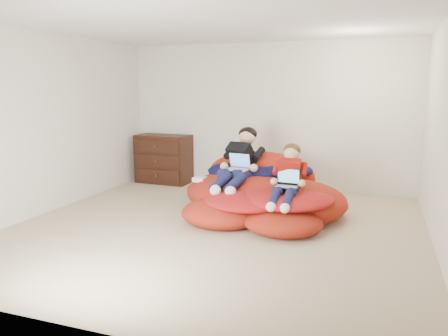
# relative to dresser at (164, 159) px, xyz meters

# --- Properties ---
(room_shell) EXTENTS (5.10, 5.10, 2.77)m
(room_shell) POSITION_rel_dresser_xyz_m (1.88, -2.24, -0.22)
(room_shell) COLOR tan
(room_shell) RESTS_ON ground
(dresser) EXTENTS (1.00, 0.57, 0.89)m
(dresser) POSITION_rel_dresser_xyz_m (0.00, 0.00, 0.00)
(dresser) COLOR black
(dresser) RESTS_ON ground
(beanbag_pile) EXTENTS (2.36, 2.23, 0.86)m
(beanbag_pile) POSITION_rel_dresser_xyz_m (2.22, -1.31, -0.18)
(beanbag_pile) COLOR #AD2513
(beanbag_pile) RESTS_ON ground
(cream_pillow) EXTENTS (0.49, 0.31, 0.31)m
(cream_pillow) POSITION_rel_dresser_xyz_m (1.78, -0.46, 0.18)
(cream_pillow) COLOR beige
(cream_pillow) RESTS_ON beanbag_pile
(older_boy) EXTENTS (0.49, 1.33, 0.82)m
(older_boy) POSITION_rel_dresser_xyz_m (1.86, -1.15, 0.27)
(older_boy) COLOR black
(older_boy) RESTS_ON beanbag_pile
(younger_boy) EXTENTS (0.30, 0.95, 0.72)m
(younger_boy) POSITION_rel_dresser_xyz_m (2.68, -1.75, 0.19)
(younger_boy) COLOR #A5150E
(younger_boy) RESTS_ON beanbag_pile
(laptop_white) EXTENTS (0.33, 0.31, 0.22)m
(laptop_white) POSITION_rel_dresser_xyz_m (1.86, -1.27, 0.20)
(laptop_white) COLOR white
(laptop_white) RESTS_ON older_boy
(laptop_black) EXTENTS (0.32, 0.27, 0.23)m
(laptop_black) POSITION_rel_dresser_xyz_m (2.68, -1.78, 0.12)
(laptop_black) COLOR black
(laptop_black) RESTS_ON younger_boy
(power_adapter) EXTENTS (0.19, 0.19, 0.06)m
(power_adapter) POSITION_rel_dresser_xyz_m (1.31, -1.37, -0.02)
(power_adapter) COLOR white
(power_adapter) RESTS_ON beanbag_pile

